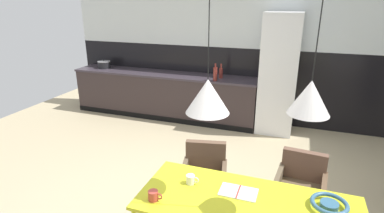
# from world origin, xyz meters

# --- Properties ---
(ground_plane) EXTENTS (9.05, 9.05, 0.00)m
(ground_plane) POSITION_xyz_m (0.00, 0.00, 0.00)
(ground_plane) COLOR tan
(back_wall_splashback_dark) EXTENTS (6.96, 0.12, 1.43)m
(back_wall_splashback_dark) POSITION_xyz_m (0.00, 2.93, 0.71)
(back_wall_splashback_dark) COLOR black
(back_wall_splashback_dark) RESTS_ON ground
(back_wall_panel_upper) EXTENTS (6.96, 0.12, 1.43)m
(back_wall_panel_upper) POSITION_xyz_m (0.00, 2.93, 2.14)
(back_wall_panel_upper) COLOR silver
(back_wall_panel_upper) RESTS_ON back_wall_splashback_dark
(kitchen_counter) EXTENTS (3.79, 0.63, 0.90)m
(kitchen_counter) POSITION_xyz_m (-1.45, 2.57, 0.45)
(kitchen_counter) COLOR #302626
(kitchen_counter) RESTS_ON ground
(refrigerator_column) EXTENTS (0.62, 0.60, 2.10)m
(refrigerator_column) POSITION_xyz_m (0.76, 2.57, 1.05)
(refrigerator_column) COLOR silver
(refrigerator_column) RESTS_ON ground
(dining_table) EXTENTS (1.81, 0.77, 0.73)m
(dining_table) POSITION_xyz_m (0.81, -0.72, 0.69)
(dining_table) COLOR gold
(dining_table) RESTS_ON ground
(armchair_far_side) EXTENTS (0.57, 0.56, 0.77)m
(armchair_far_side) POSITION_xyz_m (0.21, 0.04, 0.49)
(armchair_far_side) COLOR brown
(armchair_far_side) RESTS_ON ground
(armchair_corner_seat) EXTENTS (0.53, 0.51, 0.77)m
(armchair_corner_seat) POSITION_xyz_m (1.24, 0.16, 0.50)
(armchair_corner_seat) COLOR brown
(armchair_corner_seat) RESTS_ON ground
(fruit_bowl) EXTENTS (0.29, 0.29, 0.06)m
(fruit_bowl) POSITION_xyz_m (1.43, -0.58, 0.77)
(fruit_bowl) COLOR #33607F
(fruit_bowl) RESTS_ON dining_table
(open_book) EXTENTS (0.32, 0.20, 0.02)m
(open_book) POSITION_xyz_m (0.71, -0.62, 0.74)
(open_book) COLOR white
(open_book) RESTS_ON dining_table
(mug_glass_clear) EXTENTS (0.12, 0.08, 0.08)m
(mug_glass_clear) POSITION_xyz_m (0.28, -0.62, 0.77)
(mug_glass_clear) COLOR white
(mug_glass_clear) RESTS_ON dining_table
(mug_tall_blue) EXTENTS (0.12, 0.08, 0.08)m
(mug_tall_blue) POSITION_xyz_m (0.07, -0.95, 0.77)
(mug_tall_blue) COLOR #B23D33
(mug_tall_blue) RESTS_ON dining_table
(cooking_pot) EXTENTS (0.27, 0.27, 0.17)m
(cooking_pot) POSITION_xyz_m (-2.84, 2.60, 0.98)
(cooking_pot) COLOR black
(cooking_pot) RESTS_ON kitchen_counter
(bottle_wine_green) EXTENTS (0.07, 0.07, 0.27)m
(bottle_wine_green) POSITION_xyz_m (-0.28, 2.57, 1.00)
(bottle_wine_green) COLOR maroon
(bottle_wine_green) RESTS_ON kitchen_counter
(bottle_oil_tall) EXTENTS (0.07, 0.07, 0.31)m
(bottle_oil_tall) POSITION_xyz_m (-0.32, 2.34, 1.03)
(bottle_oil_tall) COLOR maroon
(bottle_oil_tall) RESTS_ON kitchen_counter
(pendant_lamp_over_table_near) EXTENTS (0.34, 0.34, 1.34)m
(pendant_lamp_over_table_near) POSITION_xyz_m (0.45, -0.71, 1.60)
(pendant_lamp_over_table_near) COLOR black
(pendant_lamp_over_table_far) EXTENTS (0.28, 0.28, 1.25)m
(pendant_lamp_over_table_far) POSITION_xyz_m (1.17, -0.74, 1.67)
(pendant_lamp_over_table_far) COLOR black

